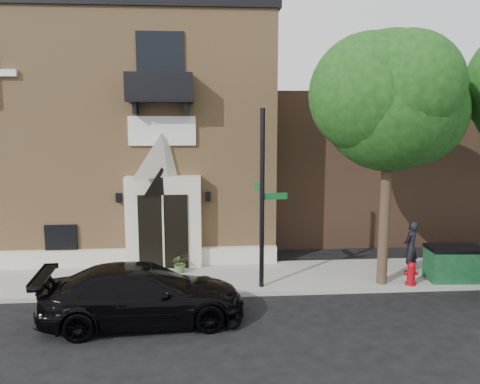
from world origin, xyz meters
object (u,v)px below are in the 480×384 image
(pedestrian_near, at_px, (411,247))
(street_sign, at_px, (262,199))
(dumpster, at_px, (454,263))
(fire_hydrant, at_px, (411,274))
(black_sedan, at_px, (143,294))

(pedestrian_near, bearing_deg, street_sign, -27.09)
(street_sign, xyz_separation_m, dumpster, (6.24, 0.10, -2.19))
(fire_hydrant, xyz_separation_m, dumpster, (1.56, 0.34, 0.20))
(black_sedan, relative_size, dumpster, 3.01)
(pedestrian_near, bearing_deg, black_sedan, -18.41)
(street_sign, height_order, pedestrian_near, street_sign)
(dumpster, bearing_deg, fire_hydrant, -164.31)
(street_sign, bearing_deg, fire_hydrant, -12.57)
(street_sign, distance_m, dumpster, 6.61)
(street_sign, height_order, dumpster, street_sign)
(pedestrian_near, bearing_deg, fire_hydrant, 29.73)
(street_sign, distance_m, pedestrian_near, 5.60)
(black_sedan, xyz_separation_m, dumpster, (9.61, 2.14, -0.05))
(street_sign, bearing_deg, dumpster, -8.65)
(fire_hydrant, distance_m, dumpster, 1.61)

